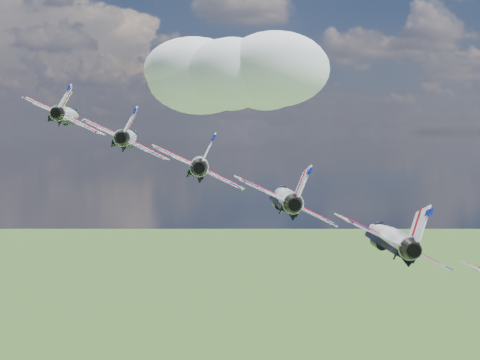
{
  "coord_description": "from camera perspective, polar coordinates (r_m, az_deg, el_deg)",
  "views": [
    {
      "loc": [
        -24.96,
        -83.8,
        144.04
      ],
      "look_at": [
        -12.38,
        -7.38,
        138.54
      ],
      "focal_mm": 50.0,
      "sensor_mm": 36.0,
      "label": 1
    }
  ],
  "objects": [
    {
      "name": "cloud_far",
      "position": [
        291.8,
        -0.36,
        8.89
      ],
      "size": [
        65.61,
        51.55,
        25.78
      ],
      "primitive_type": "ellipsoid",
      "color": "white"
    },
    {
      "name": "jet_3",
      "position": [
        74.18,
        3.82,
        -1.45
      ],
      "size": [
        14.21,
        18.13,
        9.51
      ],
      "primitive_type": null,
      "rotation": [
        0.0,
        0.45,
        -0.11
      ],
      "color": "white"
    },
    {
      "name": "jet_1",
      "position": [
        89.97,
        -9.5,
        3.59
      ],
      "size": [
        14.21,
        18.13,
        9.51
      ],
      "primitive_type": null,
      "rotation": [
        0.0,
        0.45,
        -0.11
      ],
      "color": "white"
    },
    {
      "name": "jet_0",
      "position": [
        99.41,
        -14.45,
        5.42
      ],
      "size": [
        14.21,
        18.13,
        9.51
      ],
      "primitive_type": null,
      "rotation": [
        0.0,
        0.45,
        -0.11
      ],
      "color": "white"
    },
    {
      "name": "jet_4",
      "position": [
        68.57,
        12.52,
        -4.71
      ],
      "size": [
        14.21,
        18.13,
        9.51
      ],
      "primitive_type": null,
      "rotation": [
        0.0,
        0.45,
        -0.11
      ],
      "color": "white"
    },
    {
      "name": "jet_2",
      "position": [
        81.45,
        -3.48,
        1.32
      ],
      "size": [
        14.21,
        18.13,
        9.51
      ],
      "primitive_type": null,
      "rotation": [
        0.0,
        0.45,
        -0.11
      ],
      "color": "white"
    }
  ]
}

